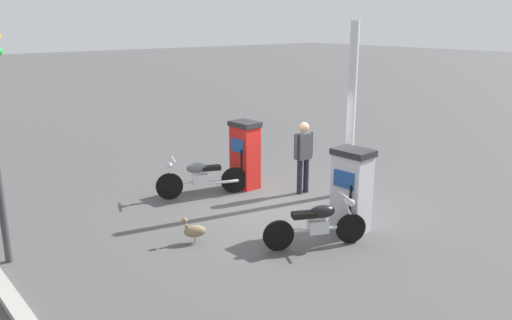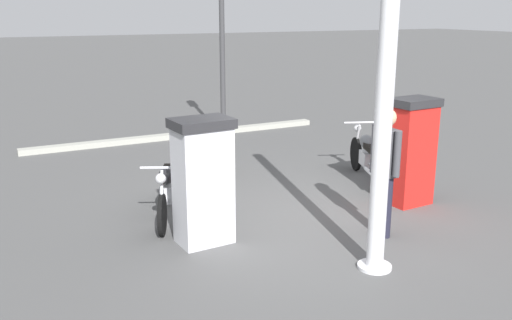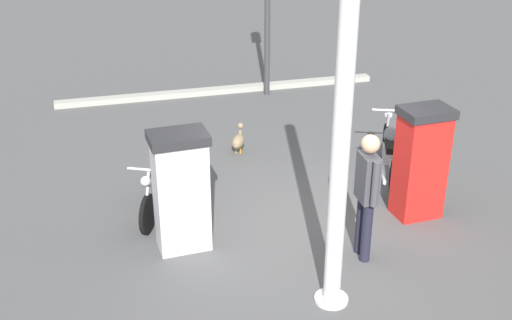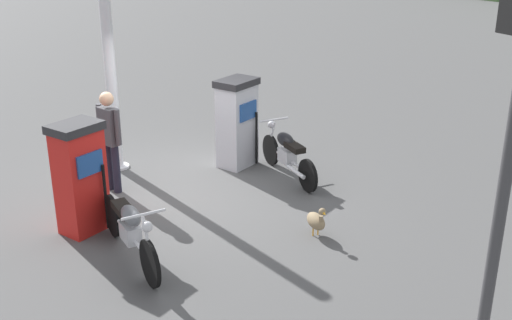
% 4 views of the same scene
% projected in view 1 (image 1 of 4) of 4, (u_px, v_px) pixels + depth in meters
% --- Properties ---
extents(ground_plane, '(120.00, 120.00, 0.00)m').
position_uv_depth(ground_plane, '(289.00, 207.00, 11.36)').
color(ground_plane, '#4C4C4C').
extents(fuel_pump_near, '(0.57, 0.73, 1.65)m').
position_uv_depth(fuel_pump_near, '(245.00, 154.00, 12.46)').
color(fuel_pump_near, red).
rests_on(fuel_pump_near, ground).
extents(fuel_pump_far, '(0.59, 0.77, 1.63)m').
position_uv_depth(fuel_pump_far, '(351.00, 190.00, 9.90)').
color(fuel_pump_far, silver).
rests_on(fuel_pump_far, ground).
extents(motorcycle_near_pump, '(2.03, 0.94, 0.95)m').
position_uv_depth(motorcycle_near_pump, '(201.00, 177.00, 11.93)').
color(motorcycle_near_pump, black).
rests_on(motorcycle_near_pump, ground).
extents(motorcycle_far_pump, '(1.79, 0.96, 0.92)m').
position_uv_depth(motorcycle_far_pump, '(317.00, 223.00, 9.27)').
color(motorcycle_far_pump, black).
rests_on(motorcycle_far_pump, ground).
extents(attendant_person, '(0.57, 0.24, 1.71)m').
position_uv_depth(attendant_person, '(303.00, 153.00, 12.02)').
color(attendant_person, '#1E1E2D').
rests_on(attendant_person, ground).
extents(wandering_duck, '(0.49, 0.37, 0.51)m').
position_uv_depth(wandering_duck, '(194.00, 230.00, 9.47)').
color(wandering_duck, '#847051').
rests_on(wandering_duck, ground).
extents(canopy_support_pole, '(0.40, 0.40, 3.98)m').
position_uv_depth(canopy_support_pole, '(351.00, 114.00, 11.71)').
color(canopy_support_pole, silver).
rests_on(canopy_support_pole, ground).
extents(road_edge_kerb, '(0.36, 7.08, 0.12)m').
position_uv_depth(road_edge_kerb, '(2.00, 287.00, 7.83)').
color(road_edge_kerb, '#9E9E93').
rests_on(road_edge_kerb, ground).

